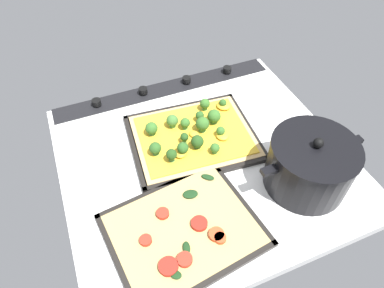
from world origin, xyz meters
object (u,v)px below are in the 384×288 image
baking_tray_back (184,231)px  cooking_pot (310,165)px  veggie_pizza_back (184,230)px  broccoli_pizza (193,134)px  baking_tray_front (193,138)px

baking_tray_back → cooking_pot: size_ratio=1.30×
veggie_pizza_back → cooking_pot: (-33.50, -1.75, 5.73)cm
broccoli_pizza → veggie_pizza_back: (13.08, 26.41, -1.00)cm
baking_tray_front → broccoli_pizza: (-0.08, -0.15, 1.70)cm
baking_tray_front → broccoli_pizza: 1.71cm
baking_tray_front → cooking_pot: size_ratio=1.34×
cooking_pot → veggie_pizza_back: bearing=3.0°
broccoli_pizza → cooking_pot: 32.36cm
cooking_pot → baking_tray_front: bearing=-50.1°
baking_tray_front → veggie_pizza_back: size_ratio=1.11×
baking_tray_front → baking_tray_back: same height
baking_tray_back → cooking_pot: (-33.48, -1.48, 6.42)cm
broccoli_pizza → baking_tray_front: bearing=62.3°
baking_tray_back → broccoli_pizza: bearing=-116.6°
baking_tray_front → baking_tray_back: 29.05cm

